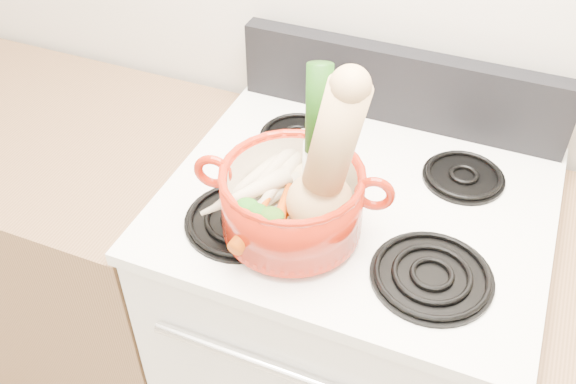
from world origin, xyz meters
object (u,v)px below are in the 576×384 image
at_px(dutch_oven, 292,200).
at_px(leek, 315,140).
at_px(squash, 335,162).
at_px(stove_body, 344,338).

relative_size(dutch_oven, leek, 0.87).
xyz_separation_m(squash, leek, (-0.06, 0.05, -0.01)).
bearing_deg(leek, squash, -62.50).
relative_size(stove_body, squash, 2.93).
bearing_deg(squash, stove_body, 66.98).
xyz_separation_m(stove_body, dutch_oven, (-0.09, -0.15, 0.57)).
bearing_deg(stove_body, dutch_oven, -120.63).
distance_m(dutch_oven, leek, 0.13).
relative_size(stove_body, leek, 3.03).
height_order(stove_body, dutch_oven, dutch_oven).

